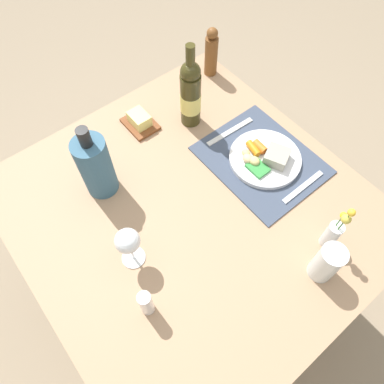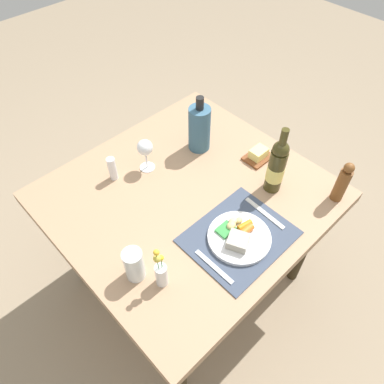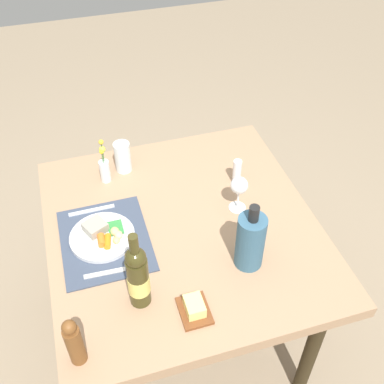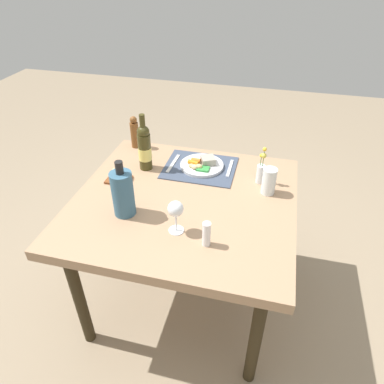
% 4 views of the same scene
% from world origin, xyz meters
% --- Properties ---
extents(ground_plane, '(8.00, 8.00, 0.00)m').
position_xyz_m(ground_plane, '(0.00, 0.00, 0.00)').
color(ground_plane, gray).
extents(dining_table, '(1.11, 1.05, 0.76)m').
position_xyz_m(dining_table, '(0.00, 0.00, 0.68)').
color(dining_table, '#A5805F').
rests_on(dining_table, ground_plane).
extents(placemat, '(0.40, 0.33, 0.01)m').
position_xyz_m(placemat, '(-0.01, -0.31, 0.76)').
color(placemat, '#3B4659').
rests_on(placemat, dining_table).
extents(dinner_plate, '(0.25, 0.25, 0.06)m').
position_xyz_m(dinner_plate, '(-0.02, -0.31, 0.78)').
color(dinner_plate, silver).
rests_on(dinner_plate, placemat).
extents(fork, '(0.02, 0.19, 0.00)m').
position_xyz_m(fork, '(-0.18, -0.33, 0.77)').
color(fork, silver).
rests_on(fork, placemat).
extents(knife, '(0.03, 0.21, 0.00)m').
position_xyz_m(knife, '(0.15, -0.30, 0.77)').
color(knife, silver).
rests_on(knife, placemat).
extents(wine_glass, '(0.07, 0.07, 0.16)m').
position_xyz_m(wine_glass, '(-0.03, 0.24, 0.88)').
color(wine_glass, white).
rests_on(wine_glass, dining_table).
extents(salt_shaker, '(0.04, 0.04, 0.12)m').
position_xyz_m(salt_shaker, '(-0.18, 0.30, 0.82)').
color(salt_shaker, white).
rests_on(salt_shaker, dining_table).
extents(flower_vase, '(0.04, 0.04, 0.21)m').
position_xyz_m(flower_vase, '(-0.36, -0.24, 0.83)').
color(flower_vase, silver).
rests_on(flower_vase, dining_table).
extents(wine_bottle, '(0.07, 0.07, 0.33)m').
position_xyz_m(wine_bottle, '(0.29, -0.23, 0.89)').
color(wine_bottle, '#3C3716').
rests_on(wine_bottle, dining_table).
extents(pepper_mill, '(0.05, 0.05, 0.20)m').
position_xyz_m(pepper_mill, '(0.44, -0.46, 0.86)').
color(pepper_mill, brown).
rests_on(pepper_mill, dining_table).
extents(cooler_bottle, '(0.10, 0.10, 0.28)m').
position_xyz_m(cooler_bottle, '(0.24, 0.18, 0.88)').
color(cooler_bottle, '#37607A').
rests_on(cooler_bottle, dining_table).
extents(butter_dish, '(0.13, 0.10, 0.06)m').
position_xyz_m(butter_dish, '(0.39, -0.07, 0.78)').
color(butter_dish, brown).
rests_on(butter_dish, dining_table).
extents(water_tumbler, '(0.07, 0.07, 0.14)m').
position_xyz_m(water_tumbler, '(-0.41, -0.16, 0.82)').
color(water_tumbler, silver).
rests_on(water_tumbler, dining_table).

